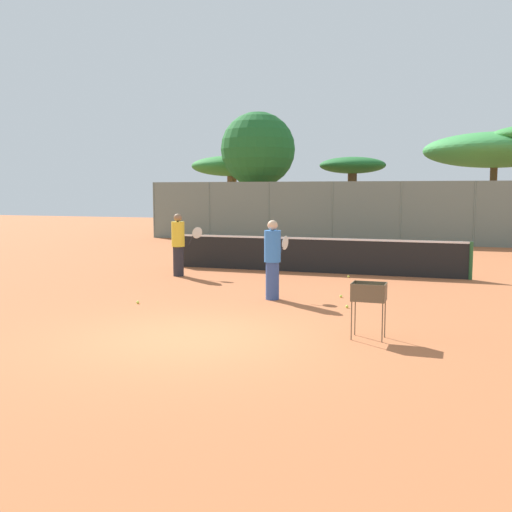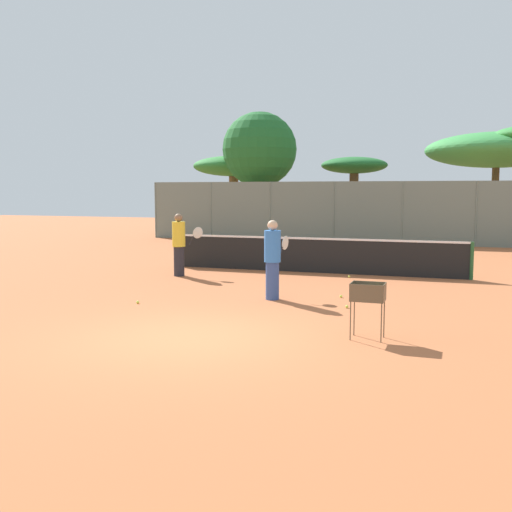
{
  "view_description": "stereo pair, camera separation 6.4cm",
  "coord_description": "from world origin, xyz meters",
  "px_view_note": "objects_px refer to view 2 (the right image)",
  "views": [
    {
      "loc": [
        4.24,
        -9.07,
        2.5
      ],
      "look_at": [
        -0.18,
        3.81,
        1.0
      ],
      "focal_mm": 42.0,
      "sensor_mm": 36.0,
      "label": 1
    },
    {
      "loc": [
        4.3,
        -9.05,
        2.5
      ],
      "look_at": [
        -0.18,
        3.81,
        1.0
      ],
      "focal_mm": 42.0,
      "sensor_mm": 36.0,
      "label": 2
    }
  ],
  "objects_px": {
    "player_red_cap": "(273,259)",
    "tennis_net": "(313,254)",
    "parked_car": "(391,226)",
    "player_white_outfit": "(179,244)",
    "ball_cart": "(368,297)"
  },
  "relations": [
    {
      "from": "tennis_net",
      "to": "player_white_outfit",
      "type": "xyz_separation_m",
      "value": [
        -3.54,
        -1.98,
        0.38
      ]
    },
    {
      "from": "tennis_net",
      "to": "player_white_outfit",
      "type": "height_order",
      "value": "player_white_outfit"
    },
    {
      "from": "player_red_cap",
      "to": "tennis_net",
      "type": "bearing_deg",
      "value": 17.5
    },
    {
      "from": "tennis_net",
      "to": "player_red_cap",
      "type": "bearing_deg",
      "value": -87.68
    },
    {
      "from": "player_red_cap",
      "to": "parked_car",
      "type": "height_order",
      "value": "player_red_cap"
    },
    {
      "from": "player_red_cap",
      "to": "parked_car",
      "type": "relative_size",
      "value": 0.43
    },
    {
      "from": "player_white_outfit",
      "to": "parked_car",
      "type": "bearing_deg",
      "value": 53.16
    },
    {
      "from": "tennis_net",
      "to": "player_white_outfit",
      "type": "relative_size",
      "value": 5.04
    },
    {
      "from": "player_white_outfit",
      "to": "parked_car",
      "type": "height_order",
      "value": "player_white_outfit"
    },
    {
      "from": "tennis_net",
      "to": "player_white_outfit",
      "type": "bearing_deg",
      "value": -150.71
    },
    {
      "from": "player_white_outfit",
      "to": "ball_cart",
      "type": "distance_m",
      "value": 8.55
    },
    {
      "from": "ball_cart",
      "to": "parked_car",
      "type": "relative_size",
      "value": 0.23
    },
    {
      "from": "tennis_net",
      "to": "parked_car",
      "type": "bearing_deg",
      "value": 87.19
    },
    {
      "from": "parked_car",
      "to": "player_white_outfit",
      "type": "bearing_deg",
      "value": -104.62
    },
    {
      "from": "player_red_cap",
      "to": "ball_cart",
      "type": "distance_m",
      "value": 3.99
    }
  ]
}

